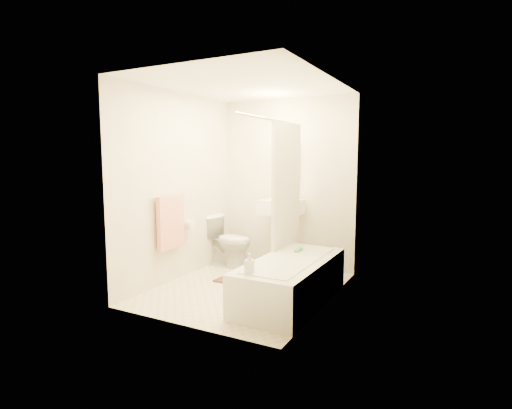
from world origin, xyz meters
The scene contains 17 objects.
floor centered at (0.00, 0.00, 0.00)m, with size 2.40×2.40×0.00m, color beige.
ceiling centered at (0.00, 0.00, 2.40)m, with size 2.40×2.40×0.00m, color white.
wall_back centered at (0.00, 1.20, 1.20)m, with size 2.00×0.02×2.40m, color beige.
wall_left centered at (-1.00, 0.00, 1.20)m, with size 0.02×2.40×2.40m, color beige.
wall_right centered at (1.00, 0.00, 1.20)m, with size 0.02×2.40×2.40m, color beige.
mirror centered at (0.00, 1.18, 1.50)m, with size 0.40×0.03×0.55m, color white.
curtain_rod centered at (0.30, 0.10, 2.00)m, with size 0.03×0.03×1.70m, color silver.
shower_curtain centered at (0.30, 0.50, 1.22)m, with size 0.04×0.80×1.55m, color silver.
towel_bar centered at (-0.96, -0.25, 1.10)m, with size 0.02×0.02×0.60m, color silver.
towel centered at (-0.93, -0.25, 0.78)m, with size 0.06×0.45×0.66m, color #CC7266.
toilet_paper centered at (-0.93, 0.12, 0.70)m, with size 0.12×0.12×0.11m, color white.
toilet centered at (-0.75, 0.80, 0.36)m, with size 0.41×0.74×0.72m, color white.
sink centered at (0.03, 0.95, 0.54)m, with size 0.55×0.44×1.08m, color white, non-canonical shape.
bathtub centered at (0.64, -0.13, 0.23)m, with size 0.72×1.65×0.46m, color silver, non-canonical shape.
bath_mat centered at (-0.19, 0.25, 0.01)m, with size 0.63×0.47×0.02m, color #4B2C1E.
soap_bottle centered at (0.48, -0.78, 0.56)m, with size 0.09×0.09×0.20m, color white.
scrub_brush centered at (0.57, 0.25, 0.48)m, with size 0.05×0.18×0.04m, color green.
Camera 1 is at (2.28, -4.07, 1.58)m, focal length 28.00 mm.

